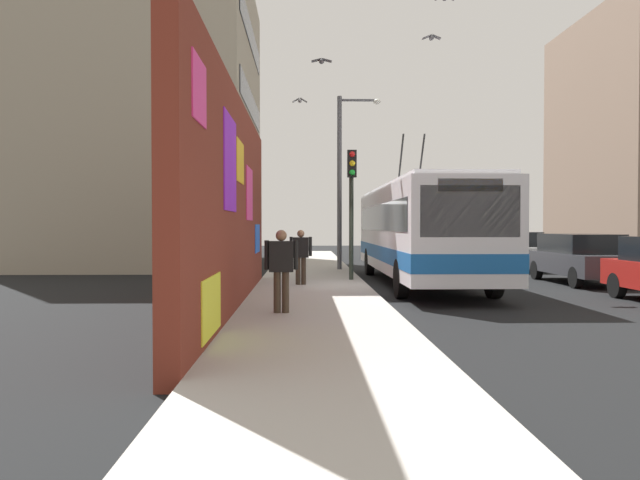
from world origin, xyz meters
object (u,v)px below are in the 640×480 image
at_px(parked_car_silver, 478,246).
at_px(street_lamp, 344,170).
at_px(pedestrian_midblock, 301,253).
at_px(traffic_light, 352,192).
at_px(city_bus, 420,229).
at_px(pedestrian_near_wall, 281,264).
at_px(parked_car_dark_gray, 581,257).
at_px(parked_car_white, 513,250).

xyz_separation_m(parked_car_silver, street_lamp, (-7.27, 7.27, 3.15)).
xyz_separation_m(pedestrian_midblock, traffic_light, (1.52, -1.58, 1.83)).
distance_m(city_bus, traffic_light, 2.44).
height_order(pedestrian_near_wall, pedestrian_midblock, pedestrian_near_wall).
bearing_deg(pedestrian_midblock, city_bus, -67.21).
relative_size(city_bus, parked_car_dark_gray, 2.52).
xyz_separation_m(pedestrian_near_wall, street_lamp, (12.17, -2.02, 2.89)).
bearing_deg(street_lamp, parked_car_dark_gray, -122.07).
bearing_deg(city_bus, pedestrian_near_wall, 151.10).
distance_m(parked_car_dark_gray, parked_car_silver, 11.82).
distance_m(pedestrian_near_wall, street_lamp, 12.67).
height_order(city_bus, parked_car_white, city_bus).
height_order(parked_car_dark_gray, pedestrian_near_wall, pedestrian_near_wall).
height_order(parked_car_white, parked_car_silver, same).
xyz_separation_m(parked_car_dark_gray, parked_car_silver, (11.82, -0.00, -0.00)).
bearing_deg(traffic_light, street_lamp, -0.96).
relative_size(parked_car_white, pedestrian_near_wall, 2.87).
relative_size(traffic_light, street_lamp, 0.61).
bearing_deg(parked_car_silver, parked_car_dark_gray, 180.00).
distance_m(city_bus, parked_car_dark_gray, 5.28).
relative_size(pedestrian_near_wall, pedestrian_midblock, 1.03).
distance_m(parked_car_dark_gray, traffic_light, 7.64).
bearing_deg(traffic_light, parked_car_white, -47.76).
bearing_deg(traffic_light, parked_car_silver, -31.32).
xyz_separation_m(parked_car_dark_gray, pedestrian_midblock, (-1.78, 8.93, 0.22)).
height_order(parked_car_dark_gray, pedestrian_midblock, pedestrian_midblock).
height_order(city_bus, street_lamp, street_lamp).
xyz_separation_m(pedestrian_near_wall, traffic_light, (7.35, -1.93, 1.80)).
distance_m(city_bus, street_lamp, 5.66).
bearing_deg(parked_car_dark_gray, parked_car_silver, -0.00).
bearing_deg(street_lamp, city_bus, -156.53).
bearing_deg(parked_car_white, traffic_light, 132.24).
xyz_separation_m(parked_car_white, street_lamp, (-1.86, 7.27, 3.15)).
relative_size(parked_car_silver, pedestrian_near_wall, 2.76).
bearing_deg(street_lamp, pedestrian_midblock, 165.33).
distance_m(parked_car_white, parked_car_silver, 5.40).
xyz_separation_m(city_bus, parked_car_white, (6.63, -5.20, -0.90)).
height_order(parked_car_dark_gray, street_lamp, street_lamp).
relative_size(parked_car_dark_gray, traffic_light, 1.16).
distance_m(parked_car_white, pedestrian_midblock, 12.12).
bearing_deg(pedestrian_near_wall, pedestrian_midblock, -3.50).
distance_m(parked_car_white, traffic_light, 10.14).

